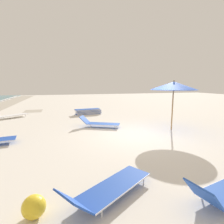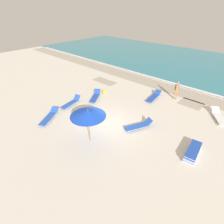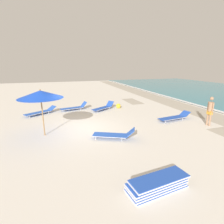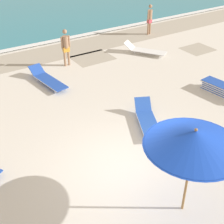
{
  "view_description": "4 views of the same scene",
  "coord_description": "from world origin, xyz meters",
  "px_view_note": "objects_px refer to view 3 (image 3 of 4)",
  "views": [
    {
      "loc": [
        -6.95,
        3.18,
        2.27
      ],
      "look_at": [
        0.09,
        1.17,
        1.07
      ],
      "focal_mm": 28.0,
      "sensor_mm": 36.0,
      "label": 1
    },
    {
      "loc": [
        7.34,
        -7.46,
        7.75
      ],
      "look_at": [
        -0.19,
        0.72,
        0.8
      ],
      "focal_mm": 28.0,
      "sensor_mm": 36.0,
      "label": 2
    },
    {
      "loc": [
        9.51,
        -1.24,
        3.57
      ],
      "look_at": [
        0.63,
        1.65,
        1.04
      ],
      "focal_mm": 28.0,
      "sensor_mm": 36.0,
      "label": 3
    },
    {
      "loc": [
        -3.99,
        -5.41,
        6.16
      ],
      "look_at": [
        0.34,
        1.28,
        1.09
      ],
      "focal_mm": 50.0,
      "sensor_mm": 36.0,
      "label": 4
    }
  ],
  "objects_px": {
    "sun_lounger_mid_beach_solo": "(41,112)",
    "sun_lounger_near_water_left": "(74,107)",
    "lounger_stack": "(157,184)",
    "sun_lounger_under_umbrella": "(174,117)",
    "sun_lounger_near_water_right": "(114,135)",
    "beach_umbrella": "(40,94)",
    "beach_ball": "(118,106)",
    "sun_lounger_beside_umbrella": "(103,107)",
    "beachgoer_wading_adult": "(210,109)"
  },
  "relations": [
    {
      "from": "sun_lounger_under_umbrella",
      "to": "sun_lounger_near_water_right",
      "type": "height_order",
      "value": "sun_lounger_near_water_right"
    },
    {
      "from": "lounger_stack",
      "to": "beach_umbrella",
      "type": "bearing_deg",
      "value": -155.48
    },
    {
      "from": "beachgoer_wading_adult",
      "to": "beach_ball",
      "type": "xyz_separation_m",
      "value": [
        -5.78,
        -3.7,
        -0.8
      ]
    },
    {
      "from": "sun_lounger_near_water_right",
      "to": "beach_ball",
      "type": "height_order",
      "value": "sun_lounger_near_water_right"
    },
    {
      "from": "sun_lounger_beside_umbrella",
      "to": "beach_ball",
      "type": "distance_m",
      "value": 1.36
    },
    {
      "from": "sun_lounger_beside_umbrella",
      "to": "beach_ball",
      "type": "height_order",
      "value": "sun_lounger_beside_umbrella"
    },
    {
      "from": "sun_lounger_near_water_right",
      "to": "sun_lounger_mid_beach_solo",
      "type": "height_order",
      "value": "sun_lounger_near_water_right"
    },
    {
      "from": "beach_ball",
      "to": "sun_lounger_under_umbrella",
      "type": "bearing_deg",
      "value": 29.77
    },
    {
      "from": "lounger_stack",
      "to": "beach_ball",
      "type": "xyz_separation_m",
      "value": [
        -9.79,
        2.36,
        -0.01
      ]
    },
    {
      "from": "sun_lounger_beside_umbrella",
      "to": "sun_lounger_near_water_right",
      "type": "relative_size",
      "value": 1.0
    },
    {
      "from": "sun_lounger_near_water_right",
      "to": "sun_lounger_mid_beach_solo",
      "type": "xyz_separation_m",
      "value": [
        -5.84,
        -3.77,
        -0.01
      ]
    },
    {
      "from": "beach_umbrella",
      "to": "sun_lounger_beside_umbrella",
      "type": "relative_size",
      "value": 1.14
    },
    {
      "from": "lounger_stack",
      "to": "sun_lounger_near_water_left",
      "type": "xyz_separation_m",
      "value": [
        -10.35,
        -1.27,
        0.01
      ]
    },
    {
      "from": "sun_lounger_near_water_right",
      "to": "beachgoer_wading_adult",
      "type": "xyz_separation_m",
      "value": [
        -0.09,
        6.07,
        0.78
      ]
    },
    {
      "from": "beach_umbrella",
      "to": "sun_lounger_beside_umbrella",
      "type": "height_order",
      "value": "beach_umbrella"
    },
    {
      "from": "sun_lounger_beside_umbrella",
      "to": "sun_lounger_mid_beach_solo",
      "type": "distance_m",
      "value": 4.79
    },
    {
      "from": "sun_lounger_mid_beach_solo",
      "to": "sun_lounger_beside_umbrella",
      "type": "bearing_deg",
      "value": 56.37
    },
    {
      "from": "sun_lounger_under_umbrella",
      "to": "beachgoer_wading_adult",
      "type": "xyz_separation_m",
      "value": [
        1.54,
        1.28,
        0.8
      ]
    },
    {
      "from": "sun_lounger_near_water_left",
      "to": "sun_lounger_near_water_right",
      "type": "relative_size",
      "value": 1.03
    },
    {
      "from": "beach_umbrella",
      "to": "sun_lounger_near_water_left",
      "type": "distance_m",
      "value": 5.65
    },
    {
      "from": "lounger_stack",
      "to": "sun_lounger_mid_beach_solo",
      "type": "height_order",
      "value": "sun_lounger_mid_beach_solo"
    },
    {
      "from": "sun_lounger_mid_beach_solo",
      "to": "sun_lounger_near_water_left",
      "type": "bearing_deg",
      "value": 70.79
    },
    {
      "from": "lounger_stack",
      "to": "sun_lounger_beside_umbrella",
      "type": "distance_m",
      "value": 9.7
    },
    {
      "from": "beach_umbrella",
      "to": "sun_lounger_near_water_left",
      "type": "xyz_separation_m",
      "value": [
        -4.89,
        2.06,
        -1.94
      ]
    },
    {
      "from": "sun_lounger_under_umbrella",
      "to": "sun_lounger_beside_umbrella",
      "type": "height_order",
      "value": "sun_lounger_beside_umbrella"
    },
    {
      "from": "sun_lounger_beside_umbrella",
      "to": "beachgoer_wading_adult",
      "type": "xyz_separation_m",
      "value": [
        5.63,
        5.06,
        0.78
      ]
    },
    {
      "from": "sun_lounger_beside_umbrella",
      "to": "sun_lounger_near_water_left",
      "type": "distance_m",
      "value": 2.38
    },
    {
      "from": "lounger_stack",
      "to": "sun_lounger_beside_umbrella",
      "type": "xyz_separation_m",
      "value": [
        -9.65,
        1.0,
        0.01
      ]
    },
    {
      "from": "sun_lounger_near_water_right",
      "to": "beach_ball",
      "type": "relative_size",
      "value": 5.33
    },
    {
      "from": "beach_umbrella",
      "to": "beach_ball",
      "type": "xyz_separation_m",
      "value": [
        -4.34,
        5.69,
        -1.96
      ]
    },
    {
      "from": "sun_lounger_near_water_right",
      "to": "beachgoer_wading_adult",
      "type": "bearing_deg",
      "value": 116.37
    },
    {
      "from": "lounger_stack",
      "to": "sun_lounger_near_water_left",
      "type": "height_order",
      "value": "sun_lounger_near_water_left"
    },
    {
      "from": "sun_lounger_mid_beach_solo",
      "to": "sun_lounger_near_water_right",
      "type": "bearing_deg",
      "value": 0.68
    },
    {
      "from": "sun_lounger_near_water_right",
      "to": "beachgoer_wading_adult",
      "type": "distance_m",
      "value": 6.12
    },
    {
      "from": "sun_lounger_near_water_left",
      "to": "beachgoer_wading_adult",
      "type": "height_order",
      "value": "beachgoer_wading_adult"
    },
    {
      "from": "sun_lounger_under_umbrella",
      "to": "beachgoer_wading_adult",
      "type": "distance_m",
      "value": 2.15
    },
    {
      "from": "lounger_stack",
      "to": "sun_lounger_beside_umbrella",
      "type": "relative_size",
      "value": 0.94
    },
    {
      "from": "sun_lounger_near_water_right",
      "to": "sun_lounger_near_water_left",
      "type": "bearing_deg",
      "value": -143.4
    },
    {
      "from": "sun_lounger_beside_umbrella",
      "to": "sun_lounger_near_water_left",
      "type": "relative_size",
      "value": 0.97
    },
    {
      "from": "beachgoer_wading_adult",
      "to": "beach_ball",
      "type": "bearing_deg",
      "value": 34.81
    },
    {
      "from": "lounger_stack",
      "to": "sun_lounger_under_umbrella",
      "type": "xyz_separation_m",
      "value": [
        -5.56,
        4.78,
        -0.0
      ]
    },
    {
      "from": "lounger_stack",
      "to": "sun_lounger_mid_beach_solo",
      "type": "bearing_deg",
      "value": -165.7
    },
    {
      "from": "beach_ball",
      "to": "lounger_stack",
      "type": "bearing_deg",
      "value": -13.53
    },
    {
      "from": "beach_ball",
      "to": "sun_lounger_beside_umbrella",
      "type": "bearing_deg",
      "value": -83.88
    },
    {
      "from": "beach_umbrella",
      "to": "beach_ball",
      "type": "distance_m",
      "value": 7.42
    },
    {
      "from": "beach_umbrella",
      "to": "sun_lounger_under_umbrella",
      "type": "bearing_deg",
      "value": 90.7
    },
    {
      "from": "beach_umbrella",
      "to": "lounger_stack",
      "type": "distance_m",
      "value": 6.68
    },
    {
      "from": "sun_lounger_under_umbrella",
      "to": "lounger_stack",
      "type": "bearing_deg",
      "value": -48.49
    },
    {
      "from": "sun_lounger_mid_beach_solo",
      "to": "beach_ball",
      "type": "relative_size",
      "value": 5.76
    },
    {
      "from": "sun_lounger_under_umbrella",
      "to": "sun_lounger_near_water_left",
      "type": "height_order",
      "value": "sun_lounger_near_water_left"
    }
  ]
}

